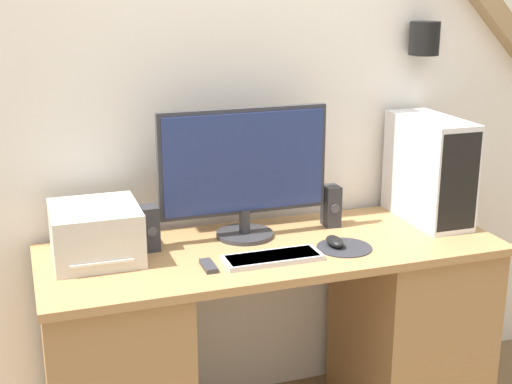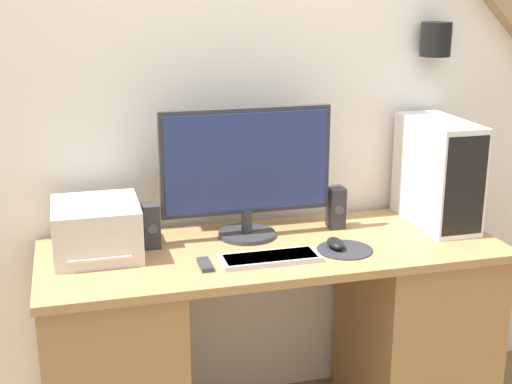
{
  "view_description": "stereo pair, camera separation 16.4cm",
  "coord_description": "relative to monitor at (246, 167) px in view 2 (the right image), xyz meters",
  "views": [
    {
      "loc": [
        -0.84,
        -1.96,
        1.7
      ],
      "look_at": [
        -0.06,
        0.3,
        0.99
      ],
      "focal_mm": 50.0,
      "sensor_mm": 36.0,
      "label": 1
    },
    {
      "loc": [
        -0.68,
        -2.01,
        1.7
      ],
      "look_at": [
        -0.06,
        0.3,
        0.99
      ],
      "focal_mm": 50.0,
      "sensor_mm": 36.0,
      "label": 2
    }
  ],
  "objects": [
    {
      "name": "wall_back",
      "position": [
        0.07,
        0.22,
        0.31
      ],
      "size": [
        6.4,
        0.17,
        2.73
      ],
      "color": "white",
      "rests_on": "ground_plane"
    },
    {
      "name": "desk",
      "position": [
        0.06,
        -0.13,
        -0.64
      ],
      "size": [
        1.66,
        0.6,
        0.78
      ],
      "color": "tan",
      "rests_on": "ground_plane"
    },
    {
      "name": "monitor",
      "position": [
        0.0,
        0.0,
        0.0
      ],
      "size": [
        0.64,
        0.21,
        0.48
      ],
      "color": "#333338",
      "rests_on": "desk"
    },
    {
      "name": "keyboard",
      "position": [
        0.02,
        -0.26,
        -0.26
      ],
      "size": [
        0.34,
        0.12,
        0.02
      ],
      "color": "silver",
      "rests_on": "desk"
    },
    {
      "name": "mousepad",
      "position": [
        0.3,
        -0.23,
        -0.26
      ],
      "size": [
        0.2,
        0.2,
        0.0
      ],
      "color": "#2D2D33",
      "rests_on": "desk"
    },
    {
      "name": "mouse",
      "position": [
        0.27,
        -0.21,
        -0.24
      ],
      "size": [
        0.06,
        0.1,
        0.03
      ],
      "color": "black",
      "rests_on": "mousepad"
    },
    {
      "name": "computer_tower",
      "position": [
        0.75,
        -0.05,
        -0.06
      ],
      "size": [
        0.18,
        0.41,
        0.41
      ],
      "color": "white",
      "rests_on": "desk"
    },
    {
      "name": "printer",
      "position": [
        -0.55,
        -0.05,
        -0.17
      ],
      "size": [
        0.29,
        0.32,
        0.19
      ],
      "color": "beige",
      "rests_on": "desk"
    },
    {
      "name": "speaker_left",
      "position": [
        -0.36,
        -0.02,
        -0.19
      ],
      "size": [
        0.06,
        0.08,
        0.16
      ],
      "color": "#2D2D33",
      "rests_on": "desk"
    },
    {
      "name": "speaker_right",
      "position": [
        0.36,
        0.01,
        -0.19
      ],
      "size": [
        0.06,
        0.08,
        0.16
      ],
      "color": "#2D2D33",
      "rests_on": "desk"
    },
    {
      "name": "remote_control",
      "position": [
        -0.21,
        -0.26,
        -0.26
      ],
      "size": [
        0.04,
        0.11,
        0.02
      ],
      "color": "#38383D",
      "rests_on": "desk"
    }
  ]
}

